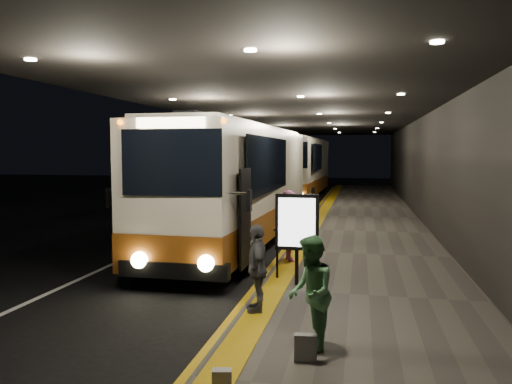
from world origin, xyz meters
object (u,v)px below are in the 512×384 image
(passenger_boarding, at_px, (290,225))
(passenger_waiting_grey, at_px, (257,268))
(stanchion_post, at_px, (277,254))
(passenger_waiting_green, at_px, (310,293))
(bag_plain, at_px, (222,381))
(coach_second, at_px, (300,170))
(info_sign, at_px, (297,224))
(coach_main, at_px, (239,190))
(bag_polka, at_px, (306,348))

(passenger_boarding, bearing_deg, passenger_waiting_grey, 157.34)
(stanchion_post, bearing_deg, passenger_waiting_green, -73.95)
(passenger_waiting_grey, relative_size, stanchion_post, 1.41)
(passenger_boarding, distance_m, passenger_waiting_grey, 4.19)
(passenger_waiting_grey, distance_m, bag_plain, 3.09)
(passenger_waiting_grey, xyz_separation_m, bag_plain, (0.21, -3.02, -0.63))
(coach_second, relative_size, info_sign, 6.19)
(bag_plain, bearing_deg, passenger_waiting_green, 60.11)
(coach_main, height_order, coach_second, coach_second)
(passenger_waiting_green, relative_size, info_sign, 0.84)
(bag_plain, bearing_deg, info_sign, 87.04)
(coach_main, xyz_separation_m, passenger_boarding, (1.98, -2.62, -0.68))
(coach_main, xyz_separation_m, passenger_waiting_green, (3.06, -8.32, -0.79))
(coach_second, distance_m, passenger_waiting_grey, 23.50)
(coach_main, bearing_deg, bag_polka, -69.34)
(passenger_waiting_grey, relative_size, info_sign, 0.80)
(info_sign, relative_size, stanchion_post, 1.77)
(passenger_boarding, height_order, passenger_waiting_green, passenger_boarding)
(passenger_boarding, bearing_deg, coach_main, 14.39)
(passenger_waiting_green, distance_m, bag_plain, 1.87)
(coach_main, distance_m, stanchion_post, 4.98)
(passenger_boarding, relative_size, info_sign, 0.95)
(coach_second, bearing_deg, passenger_waiting_green, -81.13)
(passenger_waiting_grey, bearing_deg, coach_main, 179.91)
(bag_polka, xyz_separation_m, info_sign, (-0.60, 3.80, 1.12))
(bag_polka, height_order, stanchion_post, stanchion_post)
(coach_main, xyz_separation_m, passenger_waiting_grey, (1.98, -6.81, -0.83))
(bag_plain, relative_size, stanchion_post, 0.26)
(passenger_waiting_grey, xyz_separation_m, info_sign, (0.47, 1.87, 0.53))
(coach_main, distance_m, bag_plain, 10.18)
(coach_main, relative_size, passenger_waiting_grey, 7.64)
(passenger_boarding, distance_m, bag_polka, 6.25)
(passenger_boarding, height_order, passenger_waiting_grey, passenger_boarding)
(passenger_waiting_grey, height_order, bag_plain, passenger_waiting_grey)
(coach_second, distance_m, passenger_boarding, 19.33)
(passenger_boarding, xyz_separation_m, passenger_waiting_green, (1.08, -5.70, -0.10))
(bag_plain, distance_m, info_sign, 5.04)
(coach_second, relative_size, bag_polka, 32.67)
(bag_plain, height_order, info_sign, info_sign)
(coach_main, distance_m, info_sign, 5.52)
(coach_second, xyz_separation_m, stanchion_post, (2.00, -21.05, -1.10))
(bag_plain, bearing_deg, passenger_boarding, 91.68)
(coach_main, height_order, bag_polka, coach_main)
(info_sign, xyz_separation_m, stanchion_post, (-0.49, 0.48, -0.76))
(passenger_waiting_green, bearing_deg, passenger_waiting_grey, -153.36)
(passenger_waiting_grey, xyz_separation_m, stanchion_post, (-0.03, 2.35, -0.23))
(passenger_waiting_green, xyz_separation_m, bag_polka, (-0.02, -0.42, -0.63))
(passenger_boarding, distance_m, info_sign, 2.39)
(coach_main, relative_size, stanchion_post, 10.81)
(stanchion_post, bearing_deg, passenger_boarding, 89.11)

